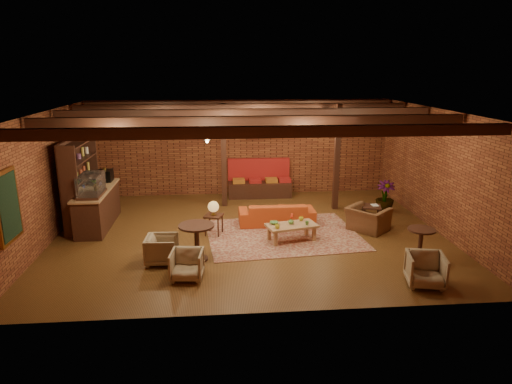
{
  "coord_description": "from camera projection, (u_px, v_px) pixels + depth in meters",
  "views": [
    {
      "loc": [
        -0.81,
        -11.26,
        4.27
      ],
      "look_at": [
        0.19,
        0.2,
        1.09
      ],
      "focal_mm": 32.0,
      "sensor_mm": 36.0,
      "label": 1
    }
  ],
  "objects": [
    {
      "name": "service_sign",
      "position": [
        261.0,
        129.0,
        14.42
      ],
      "size": [
        0.86,
        0.06,
        0.3
      ],
      "primitive_type": "cube",
      "color": "red",
      "rests_on": "ceiling"
    },
    {
      "name": "ceiling_beams",
      "position": [
        249.0,
        116.0,
        11.19
      ],
      "size": [
        9.8,
        6.4,
        0.22
      ],
      "primitive_type": null,
      "color": "#321810",
      "rests_on": "ceiling"
    },
    {
      "name": "rug",
      "position": [
        283.0,
        235.0,
        11.95
      ],
      "size": [
        4.14,
        3.32,
        0.01
      ],
      "primitive_type": "cube",
      "rotation": [
        0.0,
        0.0,
        0.09
      ],
      "color": "maroon",
      "rests_on": "floor"
    },
    {
      "name": "armchair_a",
      "position": [
        162.0,
        248.0,
        10.16
      ],
      "size": [
        0.67,
        0.72,
        0.7
      ],
      "primitive_type": "imported",
      "rotation": [
        0.0,
        0.0,
        1.52
      ],
      "color": "#B9A68F",
      "rests_on": "floor"
    },
    {
      "name": "side_table_book",
      "position": [
        372.0,
        207.0,
        12.58
      ],
      "size": [
        0.6,
        0.6,
        0.57
      ],
      "rotation": [
        0.0,
        0.0,
        -0.25
      ],
      "color": "#321810",
      "rests_on": "floor"
    },
    {
      "name": "plant_tall",
      "position": [
        388.0,
        165.0,
        13.44
      ],
      "size": [
        1.85,
        1.85,
        2.89
      ],
      "primitive_type": "imported",
      "rotation": [
        0.0,
        0.0,
        -0.16
      ],
      "color": "#4C7F4C",
      "rests_on": "floor"
    },
    {
      "name": "round_table_left",
      "position": [
        197.0,
        236.0,
        10.27
      ],
      "size": [
        0.81,
        0.81,
        0.84
      ],
      "color": "#321810",
      "rests_on": "floor"
    },
    {
      "name": "sofa",
      "position": [
        277.0,
        213.0,
        12.7
      ],
      "size": [
        2.1,
        0.82,
        0.61
      ],
      "primitive_type": "imported",
      "rotation": [
        0.0,
        0.0,
        3.14
      ],
      "color": "#B94219",
      "rests_on": "floor"
    },
    {
      "name": "floor",
      "position": [
        249.0,
        234.0,
        12.02
      ],
      "size": [
        10.0,
        10.0,
        0.0
      ],
      "primitive_type": "plane",
      "color": "#412810",
      "rests_on": "ground"
    },
    {
      "name": "post_right",
      "position": [
        337.0,
        158.0,
        13.74
      ],
      "size": [
        0.16,
        0.16,
        3.2
      ],
      "primitive_type": "cube",
      "color": "#321810",
      "rests_on": "ground"
    },
    {
      "name": "armchair_right",
      "position": [
        368.0,
        215.0,
        12.14
      ],
      "size": [
        1.15,
        1.17,
        0.87
      ],
      "primitive_type": "imported",
      "rotation": [
        0.0,
        0.0,
        2.3
      ],
      "color": "brown",
      "rests_on": "floor"
    },
    {
      "name": "banquette",
      "position": [
        259.0,
        182.0,
        15.34
      ],
      "size": [
        2.1,
        0.7,
        1.0
      ],
      "primitive_type": null,
      "color": "#A81D1C",
      "rests_on": "ground"
    },
    {
      "name": "armchair_b",
      "position": [
        187.0,
        263.0,
        9.42
      ],
      "size": [
        0.71,
        0.67,
        0.67
      ],
      "primitive_type": "imported",
      "rotation": [
        0.0,
        0.0,
        -0.11
      ],
      "color": "#B9A68F",
      "rests_on": "floor"
    },
    {
      "name": "service_counter",
      "position": [
        97.0,
        198.0,
        12.42
      ],
      "size": [
        0.8,
        2.5,
        1.6
      ],
      "primitive_type": null,
      "color": "#321810",
      "rests_on": "ground"
    },
    {
      "name": "ceiling",
      "position": [
        249.0,
        111.0,
        11.16
      ],
      "size": [
        10.0,
        8.0,
        0.02
      ],
      "primitive_type": "cube",
      "color": "black",
      "rests_on": "wall_back"
    },
    {
      "name": "round_table_right",
      "position": [
        421.0,
        239.0,
        10.34
      ],
      "size": [
        0.62,
        0.62,
        0.73
      ],
      "color": "#321810",
      "rests_on": "floor"
    },
    {
      "name": "shelving_hutch",
      "position": [
        81.0,
        183.0,
        12.38
      ],
      "size": [
        0.52,
        2.0,
        2.4
      ],
      "primitive_type": null,
      "color": "#321810",
      "rests_on": "ground"
    },
    {
      "name": "plant_counter",
      "position": [
        101.0,
        181.0,
        12.51
      ],
      "size": [
        0.35,
        0.39,
        0.3
      ],
      "primitive_type": "imported",
      "color": "#337F33",
      "rests_on": "service_counter"
    },
    {
      "name": "side_table_lamp",
      "position": [
        213.0,
        209.0,
        11.8
      ],
      "size": [
        0.55,
        0.55,
        0.91
      ],
      "rotation": [
        0.0,
        0.0,
        -0.32
      ],
      "color": "#321810",
      "rests_on": "floor"
    },
    {
      "name": "wall_front",
      "position": [
        266.0,
        229.0,
        7.75
      ],
      "size": [
        10.0,
        0.02,
        3.2
      ],
      "primitive_type": "cube",
      "color": "brown",
      "rests_on": "ground"
    },
    {
      "name": "coffee_table",
      "position": [
        291.0,
        226.0,
        11.45
      ],
      "size": [
        1.37,
        0.91,
        0.68
      ],
      "rotation": [
        0.0,
        0.0,
        0.25
      ],
      "color": "#9C6B49",
      "rests_on": "floor"
    },
    {
      "name": "chalkboard_menu",
      "position": [
        8.0,
        207.0,
        8.97
      ],
      "size": [
        0.08,
        0.96,
        1.46
      ],
      "primitive_type": "cube",
      "color": "black",
      "rests_on": "wall_left"
    },
    {
      "name": "ceiling_pipe",
      "position": [
        245.0,
        118.0,
        12.79
      ],
      "size": [
        9.6,
        0.12,
        0.12
      ],
      "primitive_type": "cylinder",
      "rotation": [
        0.0,
        1.57,
        0.0
      ],
      "color": "black",
      "rests_on": "ceiling"
    },
    {
      "name": "wall_back",
      "position": [
        241.0,
        148.0,
        15.43
      ],
      "size": [
        10.0,
        0.02,
        3.2
      ],
      "primitive_type": "cube",
      "color": "brown",
      "rests_on": "ground"
    },
    {
      "name": "post_left",
      "position": [
        224.0,
        156.0,
        14.04
      ],
      "size": [
        0.16,
        0.16,
        3.2
      ],
      "primitive_type": "cube",
      "color": "#321810",
      "rests_on": "ground"
    },
    {
      "name": "armchair_far",
      "position": [
        426.0,
        268.0,
        9.11
      ],
      "size": [
        0.84,
        0.81,
        0.73
      ],
      "primitive_type": "imported",
      "rotation": [
        0.0,
        0.0,
        -0.22
      ],
      "color": "#B9A68F",
      "rests_on": "floor"
    },
    {
      "name": "ceiling_spotlights",
      "position": [
        249.0,
        125.0,
        11.25
      ],
      "size": [
        6.4,
        4.4,
        0.28
      ],
      "primitive_type": null,
      "color": "black",
      "rests_on": "ceiling"
    },
    {
      "name": "wall_left",
      "position": [
        46.0,
        179.0,
        11.17
      ],
      "size": [
        0.02,
        8.0,
        3.2
      ],
      "primitive_type": "cube",
      "color": "brown",
      "rests_on": "ground"
    },
    {
      "name": "wall_right",
      "position": [
        438.0,
        171.0,
        12.01
      ],
      "size": [
        0.02,
        8.0,
        3.2
      ],
      "primitive_type": "cube",
      "color": "brown",
      "rests_on": "ground"
    }
  ]
}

